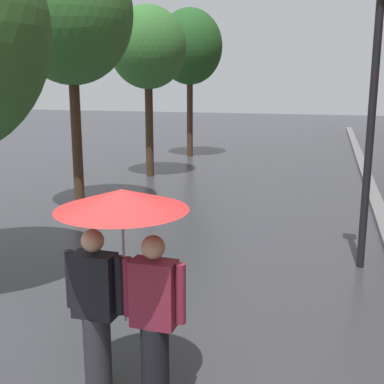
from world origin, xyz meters
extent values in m
cube|color=slate|center=(3.20, 10.00, 0.06)|extent=(0.30, 36.00, 0.12)
cylinder|color=#473323|center=(-3.39, 6.76, 1.59)|extent=(0.23, 0.23, 3.19)
ellipsoid|color=#387533|center=(-3.39, 6.76, 4.31)|extent=(2.64, 2.64, 2.98)
cylinder|color=#473323|center=(-3.27, 11.18, 1.47)|extent=(0.24, 0.24, 2.94)
ellipsoid|color=#387533|center=(-3.27, 11.18, 3.85)|extent=(2.27, 2.27, 2.42)
cylinder|color=#473323|center=(-3.15, 15.43, 1.53)|extent=(0.23, 0.23, 3.06)
ellipsoid|color=#235623|center=(-3.15, 15.43, 4.10)|extent=(2.42, 2.42, 2.78)
cylinder|color=#2D2D33|center=(-0.02, 0.58, 0.41)|extent=(0.26, 0.26, 0.81)
cube|color=black|center=(-0.02, 0.58, 1.12)|extent=(0.41, 0.24, 0.61)
sphere|color=tan|center=(-0.02, 0.58, 1.55)|extent=(0.21, 0.21, 0.21)
cylinder|color=black|center=(-0.27, 0.59, 1.15)|extent=(0.09, 0.09, 0.55)
cylinder|color=black|center=(0.23, 0.56, 1.15)|extent=(0.09, 0.09, 0.55)
cylinder|color=black|center=(0.57, 0.55, 0.41)|extent=(0.26, 0.26, 0.81)
cube|color=maroon|center=(0.57, 0.55, 1.12)|extent=(0.41, 0.24, 0.61)
sphere|color=tan|center=(0.57, 0.55, 1.55)|extent=(0.21, 0.21, 0.21)
cylinder|color=maroon|center=(0.32, 0.56, 1.15)|extent=(0.09, 0.09, 0.55)
cylinder|color=maroon|center=(0.82, 0.54, 1.15)|extent=(0.09, 0.09, 0.55)
cylinder|color=#9E9EA3|center=(0.28, 0.58, 1.34)|extent=(0.02, 0.02, 1.08)
cone|color=red|center=(0.28, 0.58, 1.95)|extent=(1.18, 1.18, 0.18)
cylinder|color=black|center=(2.60, 4.75, 2.07)|extent=(0.12, 0.12, 4.14)
camera|label=1|loc=(1.96, -3.37, 2.98)|focal=47.28mm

